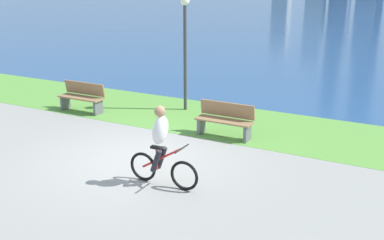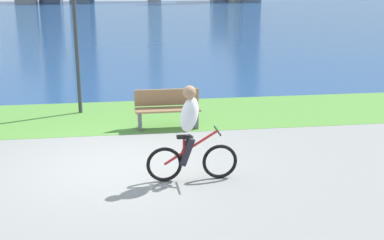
% 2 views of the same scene
% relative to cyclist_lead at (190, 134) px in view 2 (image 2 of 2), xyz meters
% --- Properties ---
extents(ground_plane, '(300.00, 300.00, 0.00)m').
position_rel_cyclist_lead_xyz_m(ground_plane, '(-1.23, 0.90, -0.83)').
color(ground_plane, gray).
extents(grass_strip_bayside, '(120.00, 3.25, 0.01)m').
position_rel_cyclist_lead_xyz_m(grass_strip_bayside, '(-1.23, 4.43, -0.82)').
color(grass_strip_bayside, '#59933D').
rests_on(grass_strip_bayside, ground).
extents(bay_water_surface, '(300.00, 86.95, 0.00)m').
position_rel_cyclist_lead_xyz_m(bay_water_surface, '(-1.23, 49.52, -0.83)').
color(bay_water_surface, navy).
rests_on(bay_water_surface, ground).
extents(cyclist_lead, '(1.56, 0.52, 1.65)m').
position_rel_cyclist_lead_xyz_m(cyclist_lead, '(0.00, 0.00, 0.00)').
color(cyclist_lead, black).
rests_on(cyclist_lead, ground).
extents(bench_far_along_path, '(1.50, 0.47, 0.90)m').
position_rel_cyclist_lead_xyz_m(bench_far_along_path, '(-0.06, 3.22, -0.38)').
color(bench_far_along_path, olive).
rests_on(bench_far_along_path, ground).
extents(lamppost_tall, '(0.28, 0.28, 3.45)m').
position_rel_cyclist_lead_xyz_m(lamppost_tall, '(-2.17, 4.95, 1.47)').
color(lamppost_tall, '#38383D').
rests_on(lamppost_tall, ground).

